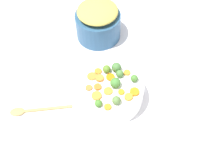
# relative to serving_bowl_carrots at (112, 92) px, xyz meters

# --- Properties ---
(tabletop) EXTENTS (2.40, 2.40, 0.02)m
(tabletop) POSITION_rel_serving_bowl_carrots_xyz_m (0.01, 0.04, -0.06)
(tabletop) COLOR silver
(tabletop) RESTS_ON ground
(serving_bowl_carrots) EXTENTS (0.25, 0.25, 0.10)m
(serving_bowl_carrots) POSITION_rel_serving_bowl_carrots_xyz_m (0.00, 0.00, 0.00)
(serving_bowl_carrots) COLOR white
(serving_bowl_carrots) RESTS_ON tabletop
(metal_pot) EXTENTS (0.21, 0.21, 0.13)m
(metal_pot) POSITION_rel_serving_bowl_carrots_xyz_m (0.10, 0.35, 0.01)
(metal_pot) COLOR #295074
(metal_pot) RESTS_ON tabletop
(stuffing_mound) EXTENTS (0.18, 0.18, 0.05)m
(stuffing_mound) POSITION_rel_serving_bowl_carrots_xyz_m (0.10, 0.35, 0.10)
(stuffing_mound) COLOR #B4A74A
(stuffing_mound) RESTS_ON metal_pot
(carrot_slice_0) EXTENTS (0.03, 0.03, 0.01)m
(carrot_slice_0) POSITION_rel_serving_bowl_carrots_xyz_m (0.02, -0.05, 0.05)
(carrot_slice_0) COLOR orange
(carrot_slice_0) RESTS_ON serving_bowl_carrots
(carrot_slice_1) EXTENTS (0.04, 0.04, 0.01)m
(carrot_slice_1) POSITION_rel_serving_bowl_carrots_xyz_m (0.06, -0.07, 0.05)
(carrot_slice_1) COLOR orange
(carrot_slice_1) RESTS_ON serving_bowl_carrots
(carrot_slice_2) EXTENTS (0.04, 0.04, 0.01)m
(carrot_slice_2) POSITION_rel_serving_bowl_carrots_xyz_m (0.08, 0.03, 0.05)
(carrot_slice_2) COLOR orange
(carrot_slice_2) RESTS_ON serving_bowl_carrots
(carrot_slice_3) EXTENTS (0.04, 0.04, 0.01)m
(carrot_slice_3) POSITION_rel_serving_bowl_carrots_xyz_m (0.03, -0.08, 0.05)
(carrot_slice_3) COLOR orange
(carrot_slice_3) RESTS_ON serving_bowl_carrots
(carrot_slice_4) EXTENTS (0.05, 0.05, 0.01)m
(carrot_slice_4) POSITION_rel_serving_bowl_carrots_xyz_m (-0.07, -0.02, 0.05)
(carrot_slice_4) COLOR orange
(carrot_slice_4) RESTS_ON serving_bowl_carrots
(carrot_slice_5) EXTENTS (0.04, 0.04, 0.01)m
(carrot_slice_5) POSITION_rel_serving_bowl_carrots_xyz_m (-0.06, -0.08, 0.05)
(carrot_slice_5) COLOR orange
(carrot_slice_5) RESTS_ON serving_bowl_carrots
(carrot_slice_6) EXTENTS (0.04, 0.04, 0.01)m
(carrot_slice_6) POSITION_rel_serving_bowl_carrots_xyz_m (-0.05, 0.07, 0.05)
(carrot_slice_6) COLOR orange
(carrot_slice_6) RESTS_ON serving_bowl_carrots
(carrot_slice_7) EXTENTS (0.03, 0.03, 0.01)m
(carrot_slice_7) POSITION_rel_serving_bowl_carrots_xyz_m (-0.09, 0.03, 0.05)
(carrot_slice_7) COLOR orange
(carrot_slice_7) RESTS_ON serving_bowl_carrots
(carrot_slice_8) EXTENTS (0.05, 0.05, 0.01)m
(carrot_slice_8) POSITION_rel_serving_bowl_carrots_xyz_m (0.01, 0.04, 0.05)
(carrot_slice_8) COLOR orange
(carrot_slice_8) RESTS_ON serving_bowl_carrots
(carrot_slice_9) EXTENTS (0.05, 0.05, 0.01)m
(carrot_slice_9) POSITION_rel_serving_bowl_carrots_xyz_m (-0.03, -0.02, 0.05)
(carrot_slice_9) COLOR orange
(carrot_slice_9) RESTS_ON serving_bowl_carrots
(carrot_slice_10) EXTENTS (0.04, 0.04, 0.01)m
(carrot_slice_10) POSITION_rel_serving_bowl_carrots_xyz_m (-0.05, 0.02, 0.05)
(carrot_slice_10) COLOR orange
(carrot_slice_10) RESTS_ON serving_bowl_carrots
(carrot_slice_11) EXTENTS (0.05, 0.05, 0.01)m
(carrot_slice_11) POSITION_rel_serving_bowl_carrots_xyz_m (-0.03, 0.05, 0.05)
(carrot_slice_11) COLOR orange
(carrot_slice_11) RESTS_ON serving_bowl_carrots
(carrot_slice_12) EXTENTS (0.03, 0.03, 0.01)m
(carrot_slice_12) POSITION_rel_serving_bowl_carrots_xyz_m (-0.02, 0.08, 0.05)
(carrot_slice_12) COLOR orange
(carrot_slice_12) RESTS_ON serving_bowl_carrots
(brussels_sprout_0) EXTENTS (0.03, 0.03, 0.03)m
(brussels_sprout_0) POSITION_rel_serving_bowl_carrots_xyz_m (-0.08, -0.06, 0.06)
(brussels_sprout_0) COLOR #467E2C
(brussels_sprout_0) RESTS_ON serving_bowl_carrots
(brussels_sprout_1) EXTENTS (0.04, 0.04, 0.04)m
(brussels_sprout_1) POSITION_rel_serving_bowl_carrots_xyz_m (0.05, 0.06, 0.07)
(brussels_sprout_1) COLOR #437238
(brussels_sprout_1) RESTS_ON serving_bowl_carrots
(brussels_sprout_2) EXTENTS (0.04, 0.04, 0.04)m
(brussels_sprout_2) POSITION_rel_serving_bowl_carrots_xyz_m (0.01, -0.01, 0.07)
(brussels_sprout_2) COLOR #437C33
(brussels_sprout_2) RESTS_ON serving_bowl_carrots
(brussels_sprout_3) EXTENTS (0.03, 0.03, 0.03)m
(brussels_sprout_3) POSITION_rel_serving_bowl_carrots_xyz_m (0.05, 0.03, 0.06)
(brussels_sprout_3) COLOR #487839
(brussels_sprout_3) RESTS_ON serving_bowl_carrots
(brussels_sprout_4) EXTENTS (0.03, 0.03, 0.03)m
(brussels_sprout_4) POSITION_rel_serving_bowl_carrots_xyz_m (0.09, -0.02, 0.06)
(brussels_sprout_4) COLOR #447830
(brussels_sprout_4) RESTS_ON serving_bowl_carrots
(brussels_sprout_5) EXTENTS (0.03, 0.03, 0.03)m
(brussels_sprout_5) POSITION_rel_serving_bowl_carrots_xyz_m (-0.02, -0.08, 0.06)
(brussels_sprout_5) COLOR #56793E
(brussels_sprout_5) RESTS_ON serving_bowl_carrots
(brussels_sprout_6) EXTENTS (0.03, 0.03, 0.03)m
(brussels_sprout_6) POSITION_rel_serving_bowl_carrots_xyz_m (0.01, 0.07, 0.06)
(brussels_sprout_6) COLOR #527826
(brussels_sprout_6) RESTS_ON serving_bowl_carrots
(wooden_spoon) EXTENTS (0.24, 0.11, 0.01)m
(wooden_spoon) POSITION_rel_serving_bowl_carrots_xyz_m (-0.32, 0.09, -0.04)
(wooden_spoon) COLOR tan
(wooden_spoon) RESTS_ON tabletop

